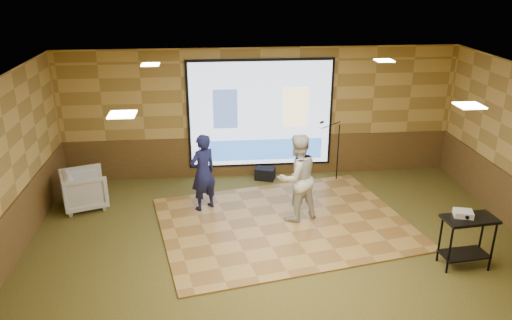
{
  "coord_description": "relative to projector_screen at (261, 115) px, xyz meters",
  "views": [
    {
      "loc": [
        -1.13,
        -7.46,
        4.65
      ],
      "look_at": [
        -0.32,
        1.1,
        1.3
      ],
      "focal_mm": 35.0,
      "sensor_mm": 36.0,
      "label": 1
    }
  ],
  "objects": [
    {
      "name": "dance_floor",
      "position": [
        0.2,
        -2.45,
        -1.46
      ],
      "size": [
        5.22,
        4.36,
        0.03
      ],
      "primitive_type": "cube",
      "rotation": [
        0.0,
        0.0,
        0.2
      ],
      "color": "#A9813E",
      "rests_on": "ground"
    },
    {
      "name": "downlight_ne",
      "position": [
        2.2,
        -1.64,
        1.5
      ],
      "size": [
        0.32,
        0.32,
        0.02
      ],
      "primitive_type": "cube",
      "color": "#FBE4BC",
      "rests_on": "room_shell"
    },
    {
      "name": "projector",
      "position": [
        2.85,
        -4.1,
        -0.53
      ],
      "size": [
        0.35,
        0.31,
        0.1
      ],
      "primitive_type": "cube",
      "rotation": [
        0.0,
        0.0,
        -0.29
      ],
      "color": "silver",
      "rests_on": "av_table"
    },
    {
      "name": "mic_stand",
      "position": [
        1.66,
        -0.5,
        -0.98
      ],
      "size": [
        0.57,
        0.23,
        1.46
      ],
      "rotation": [
        0.0,
        0.0,
        0.13
      ],
      "color": "black",
      "rests_on": "ground"
    },
    {
      "name": "room_shell",
      "position": [
        0.0,
        -3.44,
        0.62
      ],
      "size": [
        9.04,
        7.04,
        3.02
      ],
      "color": "tan",
      "rests_on": "ground"
    },
    {
      "name": "wainscot_left",
      "position": [
        -4.48,
        -3.44,
        -1.0
      ],
      "size": [
        0.04,
        7.0,
        0.95
      ],
      "primitive_type": "cube",
      "color": "#55371C",
      "rests_on": "ground"
    },
    {
      "name": "banquet_chair",
      "position": [
        -3.75,
        -1.34,
        -1.08
      ],
      "size": [
        1.09,
        1.08,
        0.79
      ],
      "primitive_type": "imported",
      "rotation": [
        0.0,
        0.0,
        1.9
      ],
      "color": "gray",
      "rests_on": "ground"
    },
    {
      "name": "projector_screen",
      "position": [
        0.0,
        0.0,
        0.0
      ],
      "size": [
        3.32,
        0.06,
        2.52
      ],
      "color": "black",
      "rests_on": "room_shell"
    },
    {
      "name": "downlight_se",
      "position": [
        2.2,
        -4.94,
        1.5
      ],
      "size": [
        0.32,
        0.32,
        0.02
      ],
      "primitive_type": "cube",
      "color": "#FBE4BC",
      "rests_on": "room_shell"
    },
    {
      "name": "player_right",
      "position": [
        0.46,
        -2.3,
        -0.58
      ],
      "size": [
        1.03,
        0.93,
        1.72
      ],
      "primitive_type": "imported",
      "rotation": [
        0.0,
        0.0,
        3.54
      ],
      "color": "beige",
      "rests_on": "dance_floor"
    },
    {
      "name": "wainscot_back",
      "position": [
        0.0,
        0.04,
        -1.0
      ],
      "size": [
        9.0,
        0.04,
        0.95
      ],
      "primitive_type": "cube",
      "color": "#55371C",
      "rests_on": "ground"
    },
    {
      "name": "av_table",
      "position": [
        2.95,
        -4.16,
        -0.86
      ],
      "size": [
        0.85,
        0.45,
        0.89
      ],
      "rotation": [
        0.0,
        0.0,
        0.11
      ],
      "color": "black",
      "rests_on": "ground"
    },
    {
      "name": "player_left",
      "position": [
        -1.32,
        -1.71,
        -0.65
      ],
      "size": [
        0.69,
        0.64,
        1.58
      ],
      "primitive_type": "imported",
      "rotation": [
        0.0,
        0.0,
        3.75
      ],
      "color": "#151944",
      "rests_on": "dance_floor"
    },
    {
      "name": "ground",
      "position": [
        0.0,
        -3.44,
        -1.47
      ],
      "size": [
        9.0,
        9.0,
        0.0
      ],
      "primitive_type": "plane",
      "color": "#373E1C",
      "rests_on": "ground"
    },
    {
      "name": "downlight_sw",
      "position": [
        -2.2,
        -4.94,
        1.5
      ],
      "size": [
        0.32,
        0.32,
        0.02
      ],
      "primitive_type": "cube",
      "color": "#FBE4BC",
      "rests_on": "room_shell"
    },
    {
      "name": "downlight_nw",
      "position": [
        -2.2,
        -1.64,
        1.5
      ],
      "size": [
        0.32,
        0.32,
        0.02
      ],
      "primitive_type": "cube",
      "color": "#FBE4BC",
      "rests_on": "room_shell"
    },
    {
      "name": "duffel_bag",
      "position": [
        0.08,
        -0.27,
        -1.34
      ],
      "size": [
        0.51,
        0.42,
        0.27
      ],
      "primitive_type": "cube",
      "rotation": [
        0.0,
        0.0,
        -0.34
      ],
      "color": "black",
      "rests_on": "ground"
    }
  ]
}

